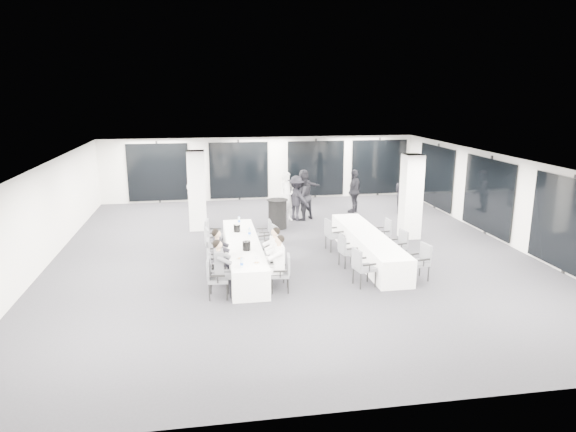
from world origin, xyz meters
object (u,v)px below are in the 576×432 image
chair_main_right_mid (274,251)px  chair_side_right_near (421,259)px  chair_main_right_second (279,262)px  chair_side_right_mid (399,244)px  cocktail_table (277,214)px  standing_guest_a (287,193)px  chair_side_left_mid (346,249)px  ice_bucket_far (237,228)px  banquet_table_main (243,254)px  chair_main_right_far (266,233)px  chair_side_left_near (362,265)px  ice_bucket_near (247,246)px  chair_main_left_second (214,265)px  standing_guest_g (192,184)px  chair_side_left_far (332,233)px  chair_main_left_near (215,275)px  chair_side_right_far (384,232)px  chair_main_right_fourth (270,240)px  standing_guest_h (404,191)px  standing_guest_d (354,188)px  chair_main_left_fourth (212,243)px  chair_main_left_mid (213,254)px  chair_main_right_near (283,271)px  standing_guest_c (297,195)px  banquet_table_side (368,246)px  chair_main_left_far (212,233)px  standing_guest_b (303,193)px  standing_guest_f (304,184)px

chair_main_right_mid → chair_side_right_near: chair_side_right_near is taller
chair_main_right_second → chair_side_right_mid: 3.80m
cocktail_table → standing_guest_a: standing_guest_a is taller
chair_side_left_mid → ice_bucket_far: (-2.93, 1.44, 0.35)m
cocktail_table → chair_side_left_mid: (1.29, -4.40, -0.02)m
banquet_table_main → chair_main_right_far: (0.83, 1.64, 0.14)m
chair_side_left_near → chair_side_right_mid: chair_side_left_near is taller
ice_bucket_near → chair_main_left_second: bearing=-160.6°
chair_side_left_mid → standing_guest_g: size_ratio=0.48×
chair_side_left_far → chair_main_left_near: bearing=-57.7°
banquet_table_main → chair_side_right_far: chair_side_right_far is taller
chair_main_right_fourth → banquet_table_main: bearing=113.7°
cocktail_table → chair_main_left_second: cocktail_table is taller
chair_main_right_mid → standing_guest_h: (5.96, 5.57, 0.43)m
chair_main_right_fourth → chair_main_left_near: bearing=135.5°
chair_side_right_far → ice_bucket_near: bearing=111.7°
chair_side_right_near → ice_bucket_near: size_ratio=3.96×
chair_main_right_far → standing_guest_a: 3.60m
standing_guest_d → standing_guest_g: bearing=-71.3°
chair_main_left_fourth → chair_main_right_far: (1.67, 1.06, -0.07)m
cocktail_table → chair_main_right_second: 5.23m
chair_main_left_mid → chair_main_right_near: 2.28m
banquet_table_main → standing_guest_g: (-1.53, 8.28, 0.55)m
chair_side_right_far → standing_guest_c: standing_guest_c is taller
banquet_table_side → chair_side_right_mid: chair_side_right_mid is taller
chair_side_left_far → chair_main_right_mid: bearing=-64.3°
ice_bucket_near → chair_side_left_mid: bearing=8.1°
chair_main_left_far → chair_main_right_near: chair_main_left_far is taller
chair_main_left_near → chair_main_right_mid: size_ratio=1.07×
chair_side_right_near → standing_guest_d: size_ratio=0.48×
cocktail_table → ice_bucket_near: (-1.51, -4.80, 0.34)m
standing_guest_b → chair_main_right_near: bearing=43.2°
chair_main_right_second → chair_main_left_near: bearing=121.4°
banquet_table_side → chair_main_left_fourth: chair_main_left_fourth is taller
standing_guest_a → standing_guest_c: (0.38, 0.03, -0.10)m
chair_main_right_fourth → chair_main_right_mid: bearing=167.2°
chair_main_right_far → standing_guest_f: (2.42, 6.23, 0.34)m
chair_side_left_far → chair_side_right_far: (1.67, 0.00, -0.04)m
chair_main_left_second → standing_guest_g: bearing=177.4°
chair_main_left_mid → standing_guest_a: 6.07m
chair_main_right_mid → standing_guest_f: bearing=-24.6°
chair_main_left_near → standing_guest_h: (7.62, 7.38, 0.39)m
standing_guest_c → standing_guest_h: standing_guest_c is taller
cocktail_table → standing_guest_h: size_ratio=0.55×
standing_guest_c → banquet_table_side: bearing=153.7°
standing_guest_d → chair_main_left_near: bearing=2.9°
chair_main_left_second → chair_side_right_mid: chair_side_right_mid is taller
chair_side_right_mid → standing_guest_a: standing_guest_a is taller
banquet_table_side → ice_bucket_near: ice_bucket_near is taller
standing_guest_f → standing_guest_g: 4.79m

